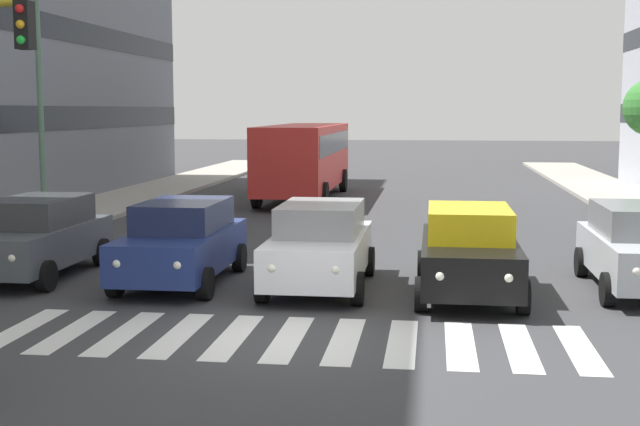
# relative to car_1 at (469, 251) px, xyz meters

# --- Properties ---
(ground_plane) EXTENTS (180.00, 180.00, 0.00)m
(ground_plane) POSITION_rel_car_1_xyz_m (2.96, 3.61, -0.89)
(ground_plane) COLOR #38383A
(crosswalk_markings) EXTENTS (9.45, 2.80, 0.01)m
(crosswalk_markings) POSITION_rel_car_1_xyz_m (2.96, 3.61, -0.88)
(crosswalk_markings) COLOR silver
(crosswalk_markings) RESTS_ON ground_plane
(car_1) EXTENTS (2.02, 4.44, 1.72)m
(car_1) POSITION_rel_car_1_xyz_m (0.00, 0.00, 0.00)
(car_1) COLOR black
(car_1) RESTS_ON ground_plane
(car_2) EXTENTS (2.02, 4.44, 1.72)m
(car_2) POSITION_rel_car_1_xyz_m (2.97, -0.33, 0.00)
(car_2) COLOR silver
(car_2) RESTS_ON ground_plane
(car_3) EXTENTS (2.02, 4.44, 1.72)m
(car_3) POSITION_rel_car_1_xyz_m (5.89, -0.43, 0.00)
(car_3) COLOR navy
(car_3) RESTS_ON ground_plane
(car_4) EXTENTS (2.02, 4.44, 1.72)m
(car_4) POSITION_rel_car_1_xyz_m (9.24, -0.73, 0.00)
(car_4) COLOR #474C51
(car_4) RESTS_ON ground_plane
(bus_behind_traffic) EXTENTS (2.78, 10.50, 3.00)m
(bus_behind_traffic) POSITION_rel_car_1_xyz_m (5.89, -17.78, 0.97)
(bus_behind_traffic) COLOR red
(bus_behind_traffic) RESTS_ON ground_plane
(street_lamp_right) EXTENTS (2.49, 0.28, 7.42)m
(street_lamp_right) POSITION_rel_car_1_xyz_m (11.38, -6.41, 3.74)
(street_lamp_right) COLOR #4C6B56
(street_lamp_right) RESTS_ON sidewalk_right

